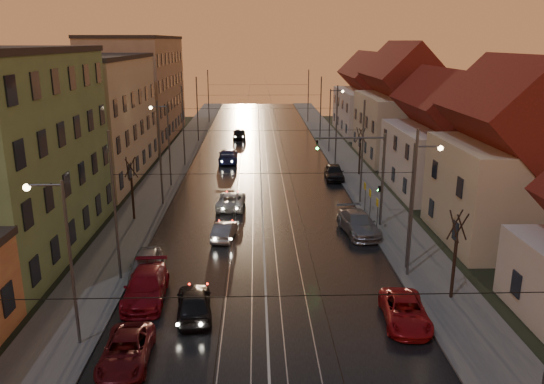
{
  "coord_description": "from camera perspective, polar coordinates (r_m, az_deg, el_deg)",
  "views": [
    {
      "loc": [
        -0.47,
        -20.17,
        13.75
      ],
      "look_at": [
        0.68,
        17.67,
        2.92
      ],
      "focal_mm": 35.0,
      "sensor_mm": 36.0,
      "label": 1
    }
  ],
  "objects": [
    {
      "name": "ground",
      "position": [
        24.42,
        -0.36,
        -18.31
      ],
      "size": [
        160.0,
        160.0,
        0.0
      ],
      "primitive_type": "plane",
      "color": "black",
      "rests_on": "ground"
    },
    {
      "name": "road",
      "position": [
        61.72,
        -1.26,
        3.11
      ],
      "size": [
        16.0,
        120.0,
        0.04
      ],
      "primitive_type": "cube",
      "color": "black",
      "rests_on": "ground"
    },
    {
      "name": "sidewalk_left",
      "position": [
        62.43,
        -10.49,
        3.05
      ],
      "size": [
        4.0,
        120.0,
        0.15
      ],
      "primitive_type": "cube",
      "color": "#4C4C4C",
      "rests_on": "ground"
    },
    {
      "name": "sidewalk_right",
      "position": [
        62.58,
        7.94,
        3.2
      ],
      "size": [
        4.0,
        120.0,
        0.15
      ],
      "primitive_type": "cube",
      "color": "#4C4C4C",
      "rests_on": "ground"
    },
    {
      "name": "tram_rail_0",
      "position": [
        61.73,
        -3.31,
        3.13
      ],
      "size": [
        0.06,
        120.0,
        0.03
      ],
      "primitive_type": "cube",
      "color": "gray",
      "rests_on": "road"
    },
    {
      "name": "tram_rail_1",
      "position": [
        61.71,
        -1.98,
        3.14
      ],
      "size": [
        0.06,
        120.0,
        0.03
      ],
      "primitive_type": "cube",
      "color": "gray",
      "rests_on": "road"
    },
    {
      "name": "tram_rail_2",
      "position": [
        61.72,
        -0.55,
        3.15
      ],
      "size": [
        0.06,
        120.0,
        0.03
      ],
      "primitive_type": "cube",
      "color": "gray",
      "rests_on": "road"
    },
    {
      "name": "tram_rail_3",
      "position": [
        61.76,
        0.78,
        3.16
      ],
      "size": [
        0.06,
        120.0,
        0.03
      ],
      "primitive_type": "cube",
      "color": "gray",
      "rests_on": "road"
    },
    {
      "name": "apartment_left_2",
      "position": [
        57.31,
        -19.17,
        7.32
      ],
      "size": [
        10.0,
        20.0,
        12.0
      ],
      "primitive_type": "cube",
      "color": "#C3B897",
      "rests_on": "ground"
    },
    {
      "name": "apartment_left_3",
      "position": [
        80.29,
        -14.23,
        10.67
      ],
      "size": [
        10.0,
        24.0,
        14.0
      ],
      "primitive_type": "cube",
      "color": "#917C5E",
      "rests_on": "ground"
    },
    {
      "name": "house_right_1",
      "position": [
        40.13,
        24.13,
        2.62
      ],
      "size": [
        8.67,
        10.2,
        10.8
      ],
      "color": "beige",
      "rests_on": "ground"
    },
    {
      "name": "house_right_2",
      "position": [
        52.04,
        17.98,
        5.11
      ],
      "size": [
        9.18,
        12.24,
        9.2
      ],
      "color": "silver",
      "rests_on": "ground"
    },
    {
      "name": "house_right_3",
      "position": [
        66.02,
        13.77,
        8.61
      ],
      "size": [
        9.18,
        14.28,
        11.5
      ],
      "color": "beige",
      "rests_on": "ground"
    },
    {
      "name": "house_right_4",
      "position": [
        83.48,
        10.5,
        9.73
      ],
      "size": [
        9.18,
        16.32,
        10.0
      ],
      "color": "silver",
      "rests_on": "ground"
    },
    {
      "name": "catenary_pole_l_1",
      "position": [
        31.66,
        -16.55,
        -1.7
      ],
      "size": [
        0.16,
        0.16,
        9.0
      ],
      "primitive_type": "cylinder",
      "color": "#595B60",
      "rests_on": "ground"
    },
    {
      "name": "catenary_pole_r_1",
      "position": [
        31.91,
        14.85,
        -1.43
      ],
      "size": [
        0.16,
        0.16,
        9.0
      ],
      "primitive_type": "cylinder",
      "color": "#595B60",
      "rests_on": "ground"
    },
    {
      "name": "catenary_pole_l_2",
      "position": [
        45.85,
        -11.95,
        3.98
      ],
      "size": [
        0.16,
        0.16,
        9.0
      ],
      "primitive_type": "cylinder",
      "color": "#595B60",
      "rests_on": "ground"
    },
    {
      "name": "catenary_pole_r_2",
      "position": [
        46.03,
        9.68,
        4.15
      ],
      "size": [
        0.16,
        0.16,
        9.0
      ],
      "primitive_type": "cylinder",
      "color": "#595B60",
      "rests_on": "ground"
    },
    {
      "name": "catenary_pole_l_3",
      "position": [
        60.44,
        -9.52,
        6.95
      ],
      "size": [
        0.16,
        0.16,
        9.0
      ],
      "primitive_type": "cylinder",
      "color": "#595B60",
      "rests_on": "ground"
    },
    {
      "name": "catenary_pole_r_3",
      "position": [
        60.57,
        6.94,
        7.07
      ],
      "size": [
        0.16,
        0.16,
        9.0
      ],
      "primitive_type": "cylinder",
      "color": "#595B60",
      "rests_on": "ground"
    },
    {
      "name": "catenary_pole_l_4",
      "position": [
        75.18,
        -8.03,
        8.75
      ],
      "size": [
        0.16,
        0.16,
        9.0
      ],
      "primitive_type": "cylinder",
      "color": "#595B60",
      "rests_on": "ground"
    },
    {
      "name": "catenary_pole_r_4",
      "position": [
        75.29,
        5.25,
        8.85
      ],
      "size": [
        0.16,
        0.16,
        9.0
      ],
      "primitive_type": "cylinder",
      "color": "#595B60",
      "rests_on": "ground"
    },
    {
      "name": "catenary_pole_l_5",
      "position": [
        92.99,
        -6.86,
        10.15
      ],
      "size": [
        0.16,
        0.16,
        9.0
      ],
      "primitive_type": "cylinder",
      "color": "#595B60",
      "rests_on": "ground"
    },
    {
      "name": "catenary_pole_r_5",
      "position": [
        93.07,
        3.92,
        10.23
      ],
      "size": [
        0.16,
        0.16,
        9.0
      ],
      "primitive_type": "cylinder",
      "color": "#595B60",
      "rests_on": "ground"
    },
    {
      "name": "street_lamp_0",
      "position": [
        25.39,
        -21.61,
        -5.65
      ],
      "size": [
        1.75,
        0.32,
        8.0
      ],
      "color": "#595B60",
      "rests_on": "ground"
    },
    {
      "name": "street_lamp_1",
      "position": [
        32.87,
        15.26,
        -0.26
      ],
      "size": [
        1.75,
        0.32,
        8.0
      ],
      "color": "#595B60",
      "rests_on": "ground"
    },
    {
      "name": "street_lamp_2",
      "position": [
        51.67,
        -11.39,
        5.78
      ],
      "size": [
        1.75,
        0.32,
        8.0
      ],
      "color": "#595B60",
      "rests_on": "ground"
    },
    {
      "name": "street_lamp_3",
      "position": [
        67.44,
        6.5,
        8.32
      ],
      "size": [
        1.75,
        0.32,
        8.0
      ],
      "color": "#595B60",
      "rests_on": "ground"
    },
    {
      "name": "traffic_light_mast",
      "position": [
        40.15,
        10.48,
        2.52
      ],
      "size": [
        5.3,
        0.32,
        7.2
      ],
      "color": "#595B60",
      "rests_on": "ground"
    },
    {
      "name": "bare_tree_0",
      "position": [
        42.84,
        -14.8,
        0.18
      ],
      "size": [
        1.09,
        1.09,
        5.11
      ],
      "color": "black",
      "rests_on": "ground"
    },
    {
      "name": "bare_tree_1",
      "position": [
        30.42,
        19.07,
        -6.69
      ],
      "size": [
        1.09,
        1.09,
        5.11
      ],
      "color": "black",
      "rests_on": "ground"
    },
    {
      "name": "bare_tree_2",
      "position": [
        56.39,
        9.44,
        4.23
      ],
      "size": [
        1.09,
        1.09,
        5.11
      ],
      "color": "black",
      "rests_on": "ground"
    },
    {
      "name": "driving_car_0",
      "position": [
        28.23,
        -8.38,
        -11.65
      ],
      "size": [
        2.24,
        4.53,
        1.48
      ],
      "primitive_type": "imported",
      "rotation": [
        0.0,
        0.0,
        3.26
      ],
      "color": "black",
      "rests_on": "ground"
    },
    {
      "name": "driving_car_1",
      "position": [
        38.29,
        -5.15,
        -4.15
      ],
      "size": [
        1.82,
        3.93,
        1.25
      ],
      "primitive_type": "imported",
      "rotation": [
        0.0,
        0.0,
        3.01
      ],
      "color": "gray",
      "rests_on": "ground"
    },
    {
      "name": "driving_car_2",
      "position": [
        45.23,
        -4.42,
        -0.88
      ],
      "size": [
        2.47,
        4.95,
        1.35
      ],
      "primitive_type": "imported",
      "rotation": [
        0.0,
        0.0,
        3.09
      ],
      "color": "silver",
      "rests_on": "ground"
    },
    {
      "name": "driving_car_3",
      "position": [
        62.29,
        -4.74,
        3.9
      ],
      "size": [
        2.3,
        5.42,
        1.56
      ],
      "primitive_type": "imported",
      "rotation": [
        0.0,
        0.0,
        3.16
      ],
      "color": "navy",
      "rests_on": "ground"
    },
    {
      "name": "driving_car_4",
      "position": [
        77.5,
        -3.52,
        6.32
      ],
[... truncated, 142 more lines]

